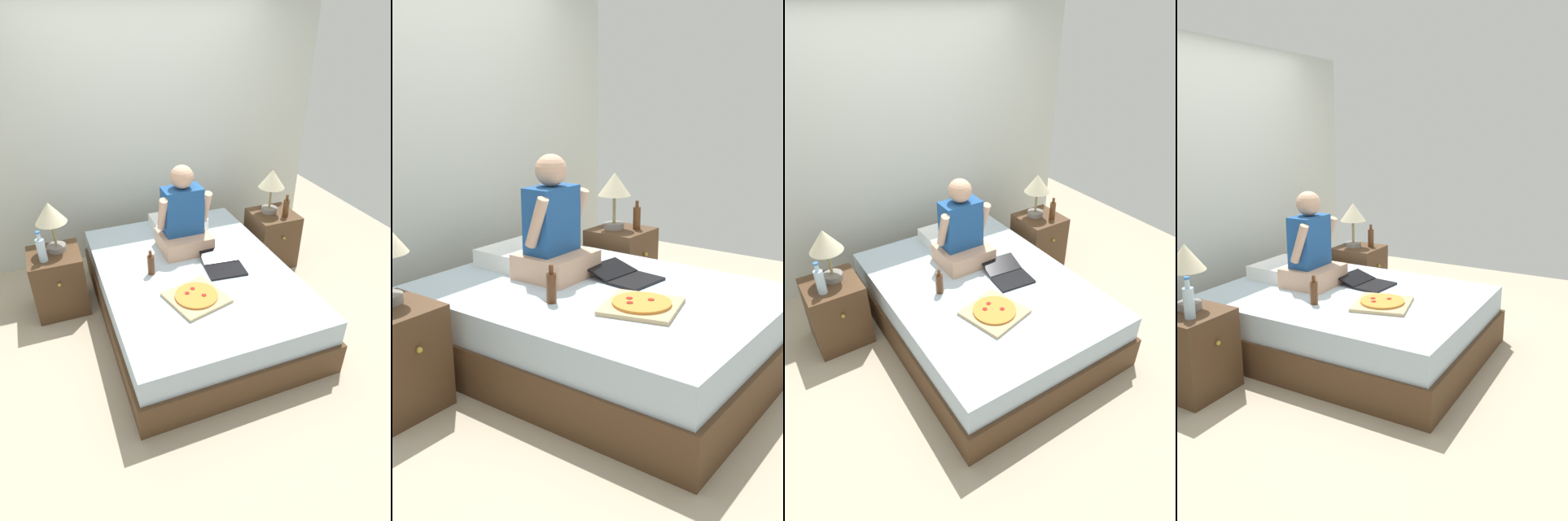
# 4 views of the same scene
# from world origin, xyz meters

# --- Properties ---
(ground_plane) EXTENTS (5.82, 5.82, 0.00)m
(ground_plane) POSITION_xyz_m (0.00, 0.00, 0.00)
(ground_plane) COLOR tan
(wall_back) EXTENTS (3.82, 0.12, 2.50)m
(wall_back) POSITION_xyz_m (0.00, 1.42, 1.25)
(wall_back) COLOR silver
(wall_back) RESTS_ON ground
(bed) EXTENTS (1.57, 2.12, 0.48)m
(bed) POSITION_xyz_m (0.00, 0.00, 0.24)
(bed) COLOR #4C331E
(bed) RESTS_ON ground
(nightstand_left) EXTENTS (0.44, 0.47, 0.57)m
(nightstand_left) POSITION_xyz_m (-1.09, 0.55, 0.29)
(nightstand_left) COLOR #4C331E
(nightstand_left) RESTS_ON ground
(lamp_on_left_nightstand) EXTENTS (0.26, 0.26, 0.45)m
(lamp_on_left_nightstand) POSITION_xyz_m (-1.05, 0.60, 0.90)
(lamp_on_left_nightstand) COLOR gray
(lamp_on_left_nightstand) RESTS_ON nightstand_left
(water_bottle) EXTENTS (0.07, 0.07, 0.28)m
(water_bottle) POSITION_xyz_m (-1.17, 0.46, 0.68)
(water_bottle) COLOR silver
(water_bottle) RESTS_ON nightstand_left
(nightstand_right) EXTENTS (0.44, 0.47, 0.57)m
(nightstand_right) POSITION_xyz_m (1.09, 0.55, 0.29)
(nightstand_right) COLOR #4C331E
(nightstand_right) RESTS_ON ground
(lamp_on_right_nightstand) EXTENTS (0.26, 0.26, 0.45)m
(lamp_on_right_nightstand) POSITION_xyz_m (1.06, 0.60, 0.90)
(lamp_on_right_nightstand) COLOR gray
(lamp_on_right_nightstand) RESTS_ON nightstand_right
(beer_bottle) EXTENTS (0.06, 0.06, 0.23)m
(beer_bottle) POSITION_xyz_m (1.16, 0.45, 0.67)
(beer_bottle) COLOR #512D14
(beer_bottle) RESTS_ON nightstand_right
(pillow) EXTENTS (0.52, 0.34, 0.12)m
(pillow) POSITION_xyz_m (0.13, 0.78, 0.54)
(pillow) COLOR white
(pillow) RESTS_ON bed
(person_seated) EXTENTS (0.47, 0.40, 0.78)m
(person_seated) POSITION_xyz_m (0.04, 0.38, 0.77)
(person_seated) COLOR tan
(person_seated) RESTS_ON bed
(laptop) EXTENTS (0.36, 0.44, 0.07)m
(laptop) POSITION_xyz_m (0.24, -0.05, 0.50)
(laptop) COLOR black
(laptop) RESTS_ON bed
(pizza_box) EXTENTS (0.49, 0.49, 0.05)m
(pizza_box) POSITION_xyz_m (-0.13, -0.39, 0.50)
(pizza_box) COLOR tan
(pizza_box) RESTS_ON bed
(beer_bottle_on_bed) EXTENTS (0.06, 0.06, 0.22)m
(beer_bottle_on_bed) POSITION_xyz_m (-0.36, 0.07, 0.57)
(beer_bottle_on_bed) COLOR #4C2811
(beer_bottle_on_bed) RESTS_ON bed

